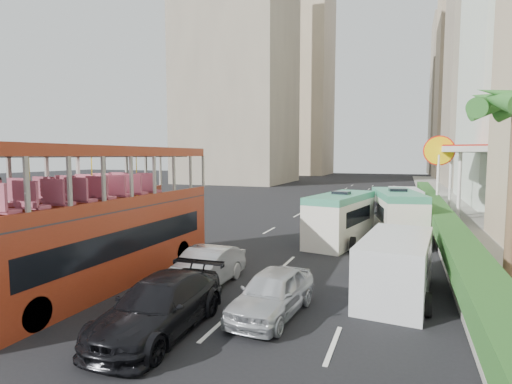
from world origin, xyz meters
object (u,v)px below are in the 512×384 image
at_px(car_silver_lane_a, 205,287).
at_px(van_asset, 352,230).
at_px(minibus_far, 397,215).
at_px(minibus_near, 341,218).
at_px(car_silver_lane_b, 272,315).
at_px(car_black, 160,332).
at_px(panel_van_far, 405,203).
at_px(panel_van_near, 396,266).
at_px(double_decker_bus, 103,215).
at_px(shell_station, 483,182).

bearing_deg(car_silver_lane_a, van_asset, 75.79).
bearing_deg(minibus_far, minibus_near, -156.40).
bearing_deg(car_silver_lane_b, minibus_far, 80.85).
xyz_separation_m(car_black, minibus_near, (2.84, 12.92, 1.33)).
bearing_deg(car_silver_lane_a, car_black, -80.04).
xyz_separation_m(car_silver_lane_b, panel_van_far, (3.61, 22.08, 1.08)).
bearing_deg(panel_van_near, car_black, -132.85).
distance_m(double_decker_bus, minibus_near, 12.41).
bearing_deg(panel_van_far, van_asset, -118.91).
relative_size(car_silver_lane_a, car_black, 0.85).
bearing_deg(double_decker_bus, car_silver_lane_b, -6.05).
distance_m(car_silver_lane_a, minibus_near, 9.94).
xyz_separation_m(minibus_near, panel_van_near, (3.01, -7.71, -0.32)).
relative_size(car_black, panel_van_near, 0.98).
distance_m(car_silver_lane_b, van_asset, 14.88).
relative_size(minibus_far, shell_station, 0.77).
bearing_deg(shell_station, minibus_far, -118.76).
relative_size(double_decker_bus, car_black, 2.23).
xyz_separation_m(car_silver_lane_a, panel_van_far, (6.68, 20.51, 1.08)).
bearing_deg(car_silver_lane_a, shell_station, 61.76).
height_order(car_silver_lane_a, shell_station, shell_station).
bearing_deg(panel_van_far, car_black, -109.63).
xyz_separation_m(van_asset, shell_station, (8.73, 8.85, 2.75)).
bearing_deg(car_black, minibus_far, 67.34).
bearing_deg(van_asset, car_silver_lane_a, -110.39).
xyz_separation_m(panel_van_near, shell_station, (5.84, 20.64, 1.74)).
height_order(van_asset, panel_van_far, panel_van_far).
bearing_deg(panel_van_near, minibus_near, 116.81).
distance_m(car_silver_lane_a, panel_van_far, 21.60).
height_order(car_silver_lane_b, minibus_far, minibus_far).
xyz_separation_m(van_asset, minibus_far, (2.73, -2.08, 1.37)).
height_order(double_decker_bus, panel_van_far, double_decker_bus).
height_order(van_asset, panel_van_near, panel_van_near).
xyz_separation_m(panel_van_far, shell_station, (5.61, 1.64, 1.67)).
height_order(double_decker_bus, panel_van_near, double_decker_bus).
distance_m(van_asset, minibus_far, 3.69).
bearing_deg(minibus_far, car_silver_lane_b, -115.49).
xyz_separation_m(minibus_near, panel_van_far, (3.24, 11.28, -0.25)).
xyz_separation_m(car_silver_lane_b, minibus_far, (3.22, 12.79, 1.37)).
height_order(panel_van_near, panel_van_far, panel_van_far).
bearing_deg(minibus_near, shell_station, 67.01).
relative_size(car_black, shell_station, 0.62).
distance_m(car_black, minibus_far, 16.02).
relative_size(minibus_near, panel_van_near, 1.19).
distance_m(minibus_near, minibus_far, 3.48).
relative_size(double_decker_bus, van_asset, 2.07).
distance_m(minibus_near, panel_van_far, 11.74).
xyz_separation_m(van_asset, minibus_near, (-0.12, -4.07, 1.33)).
bearing_deg(van_asset, car_black, -105.29).
distance_m(car_silver_lane_b, panel_van_far, 22.40).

